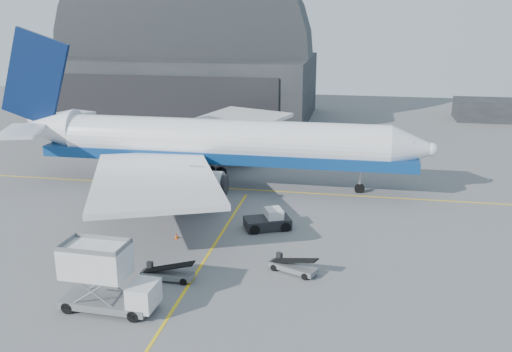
% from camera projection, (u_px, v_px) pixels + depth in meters
% --- Properties ---
extents(ground, '(200.00, 200.00, 0.00)m').
position_uv_depth(ground, '(206.00, 259.00, 50.05)').
color(ground, '#565659').
rests_on(ground, ground).
extents(taxi_lines, '(80.00, 42.12, 0.02)m').
position_uv_depth(taxi_lines, '(236.00, 210.00, 61.98)').
color(taxi_lines, gold).
rests_on(taxi_lines, ground).
extents(hangar, '(50.00, 28.30, 28.00)m').
position_uv_depth(hangar, '(184.00, 69.00, 112.39)').
color(hangar, black).
rests_on(hangar, ground).
extents(distant_bldg_a, '(14.00, 8.00, 4.00)m').
position_uv_depth(distant_bldg_a, '(491.00, 120.00, 111.27)').
color(distant_bldg_a, black).
rests_on(distant_bldg_a, ground).
extents(airliner, '(54.35, 52.70, 19.07)m').
position_uv_depth(airliner, '(208.00, 143.00, 69.55)').
color(airliner, white).
rests_on(airliner, ground).
extents(catering_truck, '(7.23, 3.01, 4.90)m').
position_uv_depth(catering_truck, '(105.00, 278.00, 40.97)').
color(catering_truck, slate).
rests_on(catering_truck, ground).
extents(pushback_tug, '(5.06, 4.04, 2.06)m').
position_uv_depth(pushback_tug, '(269.00, 221.00, 56.67)').
color(pushback_tug, black).
rests_on(pushback_tug, ground).
extents(belt_loader_a, '(4.44, 1.56, 1.69)m').
position_uv_depth(belt_loader_a, '(167.00, 274.00, 46.07)').
color(belt_loader_a, slate).
rests_on(belt_loader_a, ground).
extents(belt_loader_b, '(4.34, 2.88, 1.65)m').
position_uv_depth(belt_loader_b, '(293.00, 266.00, 47.39)').
color(belt_loader_b, slate).
rests_on(belt_loader_b, ground).
extents(traffic_cone, '(0.36, 0.36, 0.52)m').
position_uv_depth(traffic_cone, '(176.00, 236.00, 54.34)').
color(traffic_cone, '#DA4406').
rests_on(traffic_cone, ground).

